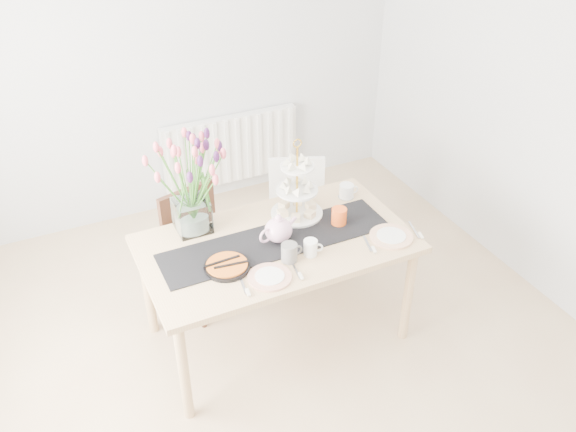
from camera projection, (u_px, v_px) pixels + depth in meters
name	position (u px, v px, depth m)	size (l,w,h in m)	color
room_shell	(288.00, 201.00, 2.96)	(4.50, 4.50, 4.50)	tan
radiator	(231.00, 149.00, 5.25)	(1.20, 0.08, 0.60)	white
dining_table	(277.00, 251.00, 3.66)	(1.60, 0.90, 0.75)	tan
chair_brown	(199.00, 240.00, 4.08)	(0.51, 0.51, 0.83)	#391F14
chair_white	(297.00, 207.00, 4.44)	(0.53, 0.53, 0.82)	white
table_runner	(276.00, 241.00, 3.62)	(1.40, 0.35, 0.01)	black
tulip_vase	(187.00, 171.00, 3.50)	(0.73, 0.73, 0.63)	silver
cake_stand	(297.00, 196.00, 3.78)	(0.33, 0.33, 0.48)	gold
teapot	(279.00, 230.00, 3.57)	(0.26, 0.21, 0.17)	silver
cream_jug	(346.00, 191.00, 4.00)	(0.09, 0.09, 0.09)	white
tart_tin	(227.00, 266.00, 3.39)	(0.26, 0.26, 0.03)	black
mug_grey	(289.00, 253.00, 3.43)	(0.09, 0.09, 0.11)	slate
mug_white	(310.00, 248.00, 3.48)	(0.08, 0.08, 0.10)	white
mug_orange	(339.00, 217.00, 3.74)	(0.09, 0.09, 0.11)	#F4581B
plate_left	(270.00, 277.00, 3.33)	(0.24, 0.24, 0.01)	silver
plate_right	(391.00, 236.00, 3.65)	(0.26, 0.26, 0.01)	white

